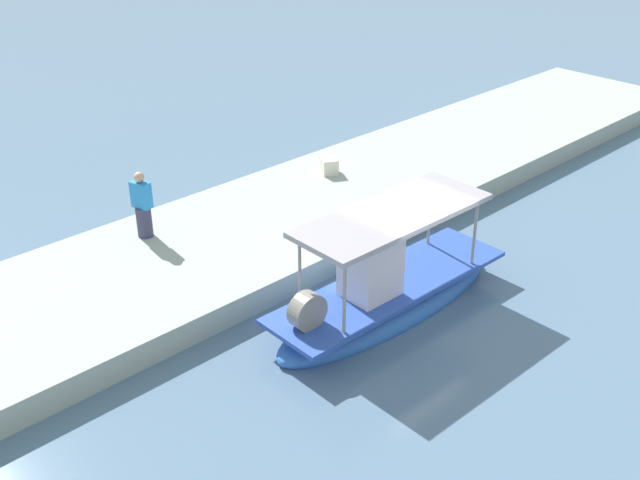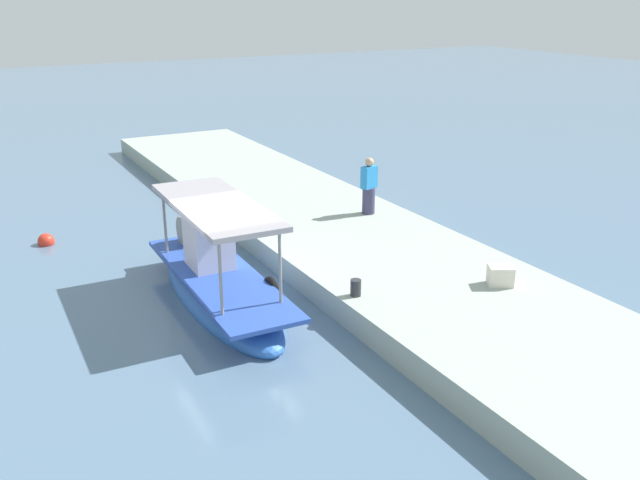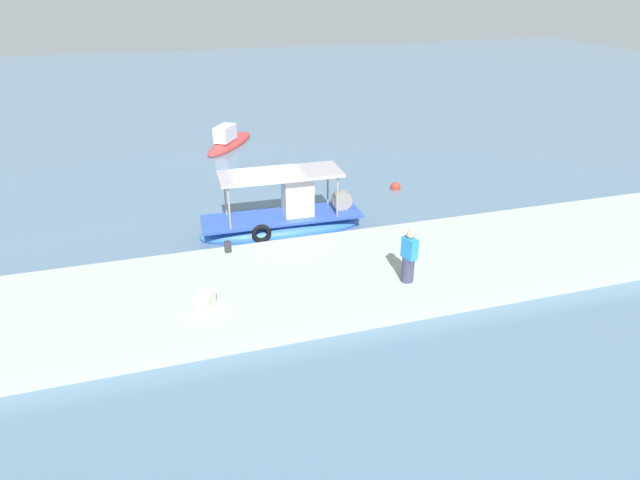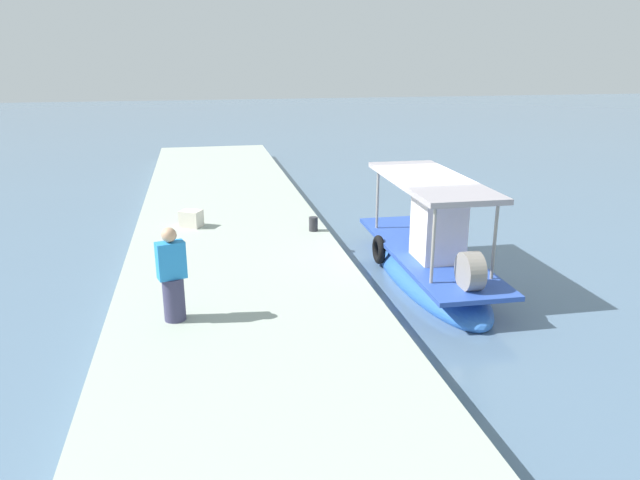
{
  "view_description": "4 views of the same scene",
  "coord_description": "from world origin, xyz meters",
  "px_view_note": "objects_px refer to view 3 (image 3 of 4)",
  "views": [
    {
      "loc": [
        11.6,
        9.56,
        9.51
      ],
      "look_at": [
        0.87,
        -1.74,
        1.19
      ],
      "focal_mm": 43.05,
      "sensor_mm": 36.0,
      "label": 1
    },
    {
      "loc": [
        -13.98,
        5.3,
        7.01
      ],
      "look_at": [
        0.6,
        -2.63,
        1.06
      ],
      "focal_mm": 39.31,
      "sensor_mm": 36.0,
      "label": 2
    },
    {
      "loc": [
        -3.43,
        -18.29,
        8.99
      ],
      "look_at": [
        1.16,
        -2.91,
        0.98
      ],
      "focal_mm": 29.63,
      "sensor_mm": 36.0,
      "label": 3
    },
    {
      "loc": [
        13.21,
        -5.09,
        5.17
      ],
      "look_at": [
        0.18,
        -2.42,
        1.0
      ],
      "focal_mm": 33.37,
      "sensor_mm": 36.0,
      "label": 4
    }
  ],
  "objects_px": {
    "fisherman_near_bollard": "(409,258)",
    "mooring_bollard": "(228,247)",
    "moored_boat_near": "(229,142)",
    "cargo_crate": "(205,301)",
    "marker_buoy": "(396,187)",
    "main_fishing_boat": "(285,220)"
  },
  "relations": [
    {
      "from": "fisherman_near_bollard",
      "to": "mooring_bollard",
      "type": "xyz_separation_m",
      "value": [
        -5.01,
        3.5,
        -0.59
      ]
    },
    {
      "from": "fisherman_near_bollard",
      "to": "moored_boat_near",
      "type": "relative_size",
      "value": 0.34
    },
    {
      "from": "fisherman_near_bollard",
      "to": "cargo_crate",
      "type": "relative_size",
      "value": 3.11
    },
    {
      "from": "mooring_bollard",
      "to": "moored_boat_near",
      "type": "distance_m",
      "value": 14.86
    },
    {
      "from": "fisherman_near_bollard",
      "to": "mooring_bollard",
      "type": "distance_m",
      "value": 6.14
    },
    {
      "from": "cargo_crate",
      "to": "moored_boat_near",
      "type": "height_order",
      "value": "moored_boat_near"
    },
    {
      "from": "cargo_crate",
      "to": "marker_buoy",
      "type": "relative_size",
      "value": 1.16
    },
    {
      "from": "fisherman_near_bollard",
      "to": "cargo_crate",
      "type": "bearing_deg",
      "value": 177.39
    },
    {
      "from": "cargo_crate",
      "to": "marker_buoy",
      "type": "xyz_separation_m",
      "value": [
        9.66,
        8.55,
        -0.75
      ]
    },
    {
      "from": "main_fishing_boat",
      "to": "fisherman_near_bollard",
      "type": "relative_size",
      "value": 3.75
    },
    {
      "from": "cargo_crate",
      "to": "mooring_bollard",
      "type": "bearing_deg",
      "value": 71.56
    },
    {
      "from": "mooring_bollard",
      "to": "cargo_crate",
      "type": "height_order",
      "value": "cargo_crate"
    },
    {
      "from": "mooring_bollard",
      "to": "main_fishing_boat",
      "type": "bearing_deg",
      "value": 42.48
    },
    {
      "from": "fisherman_near_bollard",
      "to": "marker_buoy",
      "type": "distance_m",
      "value": 9.61
    },
    {
      "from": "mooring_bollard",
      "to": "marker_buoy",
      "type": "bearing_deg",
      "value": 31.82
    },
    {
      "from": "mooring_bollard",
      "to": "marker_buoy",
      "type": "relative_size",
      "value": 0.79
    },
    {
      "from": "fisherman_near_bollard",
      "to": "moored_boat_near",
      "type": "bearing_deg",
      "value": 99.33
    },
    {
      "from": "cargo_crate",
      "to": "moored_boat_near",
      "type": "bearing_deg",
      "value": 80.22
    },
    {
      "from": "cargo_crate",
      "to": "moored_boat_near",
      "type": "relative_size",
      "value": 0.11
    },
    {
      "from": "fisherman_near_bollard",
      "to": "main_fishing_boat",
      "type": "bearing_deg",
      "value": 113.44
    },
    {
      "from": "moored_boat_near",
      "to": "mooring_bollard",
      "type": "bearing_deg",
      "value": -97.81
    },
    {
      "from": "marker_buoy",
      "to": "mooring_bollard",
      "type": "bearing_deg",
      "value": -148.18
    }
  ]
}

